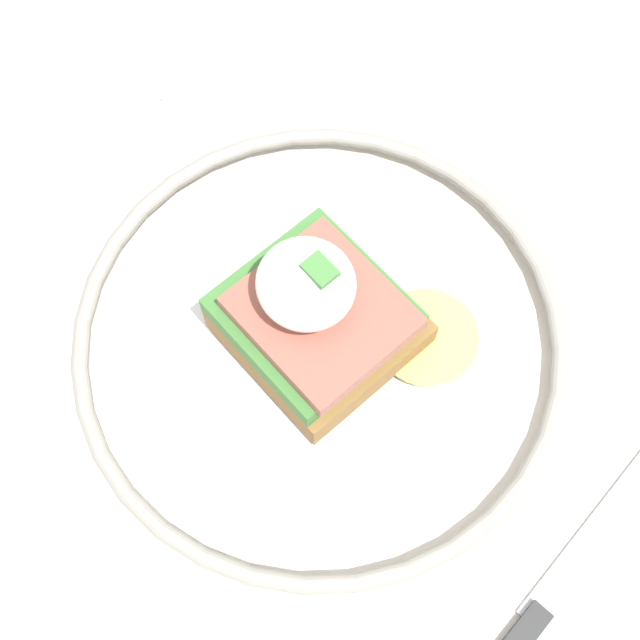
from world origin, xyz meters
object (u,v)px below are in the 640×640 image
fork (136,130)px  sandwich (319,314)px  knife (539,614)px  plate (320,339)px

fork → sandwich: bearing=-2.9°
sandwich → knife: (0.18, -0.01, -0.04)m
sandwich → fork: bearing=177.1°
sandwich → knife: bearing=-4.4°
plate → fork: plate is taller
knife → sandwich: bearing=175.6°
sandwich → fork: size_ratio=0.82×
plate → fork: size_ratio=1.97×
plate → fork: 0.19m
sandwich → fork: (-0.18, 0.01, -0.04)m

